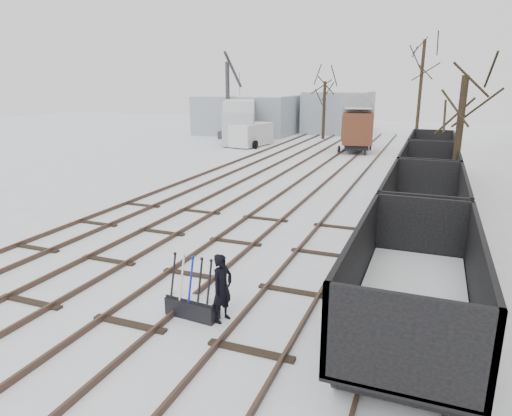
% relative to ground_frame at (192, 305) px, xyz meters
% --- Properties ---
extents(ground, '(120.00, 120.00, 0.00)m').
position_rel_ground_frame_xyz_m(ground, '(-1.15, 2.11, -0.28)').
color(ground, white).
rests_on(ground, ground).
extents(tracks, '(13.90, 52.00, 0.16)m').
position_rel_ground_frame_xyz_m(tracks, '(-1.15, 15.79, -0.21)').
color(tracks, black).
rests_on(tracks, ground).
extents(shed_left, '(10.00, 8.00, 4.10)m').
position_rel_ground_frame_xyz_m(shed_left, '(-14.15, 38.11, 1.76)').
color(shed_left, '#97A1AA').
rests_on(shed_left, ground).
extents(shed_right, '(7.00, 6.00, 4.50)m').
position_rel_ground_frame_xyz_m(shed_right, '(-5.15, 42.11, 1.96)').
color(shed_right, '#97A1AA').
rests_on(shed_right, ground).
extents(ground_frame, '(1.33, 0.53, 1.49)m').
position_rel_ground_frame_xyz_m(ground_frame, '(0.00, 0.00, 0.00)').
color(ground_frame, black).
rests_on(ground_frame, ground).
extents(worker, '(0.54, 0.68, 1.64)m').
position_rel_ground_frame_xyz_m(worker, '(0.75, 0.10, 0.54)').
color(worker, black).
rests_on(worker, ground).
extents(freight_wagon_a, '(2.45, 6.13, 2.50)m').
position_rel_ground_frame_xyz_m(freight_wagon_a, '(4.85, 0.67, 0.67)').
color(freight_wagon_a, black).
rests_on(freight_wagon_a, ground).
extents(freight_wagon_b, '(2.45, 6.13, 2.50)m').
position_rel_ground_frame_xyz_m(freight_wagon_b, '(4.85, 7.07, 0.67)').
color(freight_wagon_b, black).
rests_on(freight_wagon_b, ground).
extents(freight_wagon_c, '(2.45, 6.13, 2.50)m').
position_rel_ground_frame_xyz_m(freight_wagon_c, '(4.85, 13.47, 0.67)').
color(freight_wagon_c, black).
rests_on(freight_wagon_c, ground).
extents(freight_wagon_d, '(2.45, 6.13, 2.50)m').
position_rel_ground_frame_xyz_m(freight_wagon_d, '(4.85, 19.87, 0.67)').
color(freight_wagon_d, black).
rests_on(freight_wagon_d, ground).
extents(box_van_wagon, '(3.37, 5.03, 3.53)m').
position_rel_ground_frame_xyz_m(box_van_wagon, '(-0.93, 28.48, 1.77)').
color(box_van_wagon, black).
rests_on(box_van_wagon, ground).
extents(lorry, '(4.66, 8.81, 3.82)m').
position_rel_ground_frame_xyz_m(lorry, '(-12.16, 30.93, 1.68)').
color(lorry, black).
rests_on(lorry, ground).
extents(panel_van, '(2.65, 4.73, 1.97)m').
position_rel_ground_frame_xyz_m(panel_van, '(-9.97, 28.62, 0.74)').
color(panel_van, silver).
rests_on(panel_van, ground).
extents(crane, '(1.77, 4.87, 8.30)m').
position_rel_ground_frame_xyz_m(crane, '(-14.29, 33.32, 1.90)').
color(crane, '#313136').
rests_on(crane, ground).
extents(tree_near, '(0.30, 0.30, 5.69)m').
position_rel_ground_frame_xyz_m(tree_near, '(5.92, 12.94, 2.56)').
color(tree_near, black).
rests_on(tree_near, ground).
extents(tree_far_left, '(0.30, 0.30, 5.53)m').
position_rel_ground_frame_xyz_m(tree_far_left, '(-5.38, 36.20, 2.48)').
color(tree_far_left, black).
rests_on(tree_far_left, ground).
extents(tree_far_right, '(0.30, 0.30, 9.17)m').
position_rel_ground_frame_xyz_m(tree_far_right, '(3.28, 37.76, 4.30)').
color(tree_far_right, black).
rests_on(tree_far_right, ground).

